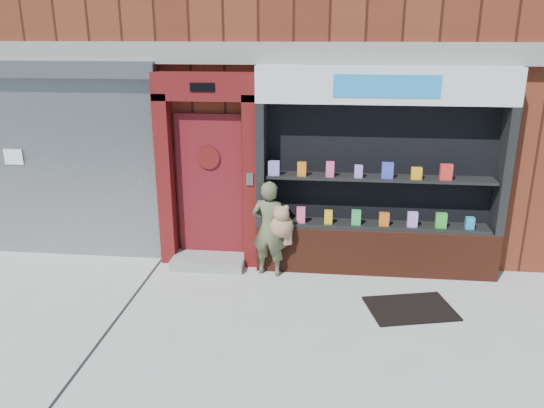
# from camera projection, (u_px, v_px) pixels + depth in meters

# --- Properties ---
(ground) EXTENTS (80.00, 80.00, 0.00)m
(ground) POSITION_uv_depth(u_px,v_px,m) (239.00, 327.00, 6.47)
(ground) COLOR #9E9E99
(ground) RESTS_ON ground
(building) EXTENTS (12.00, 8.16, 8.00)m
(building) POSITION_uv_depth(u_px,v_px,m) (284.00, 3.00, 10.90)
(building) COLOR #5A2214
(building) RESTS_ON ground
(shutter_bay) EXTENTS (3.10, 0.30, 3.04)m
(shutter_bay) POSITION_uv_depth(u_px,v_px,m) (64.00, 150.00, 8.07)
(shutter_bay) COLOR gray
(shutter_bay) RESTS_ON ground
(red_door_bay) EXTENTS (1.52, 0.58, 2.90)m
(red_door_bay) POSITION_uv_depth(u_px,v_px,m) (208.00, 171.00, 7.86)
(red_door_bay) COLOR #500D0E
(red_door_bay) RESTS_ON ground
(pharmacy_bay) EXTENTS (3.50, 0.41, 3.00)m
(pharmacy_bay) POSITION_uv_depth(u_px,v_px,m) (378.00, 183.00, 7.58)
(pharmacy_bay) COLOR #502013
(pharmacy_bay) RESTS_ON ground
(woman) EXTENTS (0.65, 0.45, 1.43)m
(woman) POSITION_uv_depth(u_px,v_px,m) (271.00, 228.00, 7.66)
(woman) COLOR #555A3B
(woman) RESTS_ON ground
(doormat) EXTENTS (1.23, 0.99, 0.03)m
(doormat) POSITION_uv_depth(u_px,v_px,m) (410.00, 308.00, 6.87)
(doormat) COLOR black
(doormat) RESTS_ON ground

